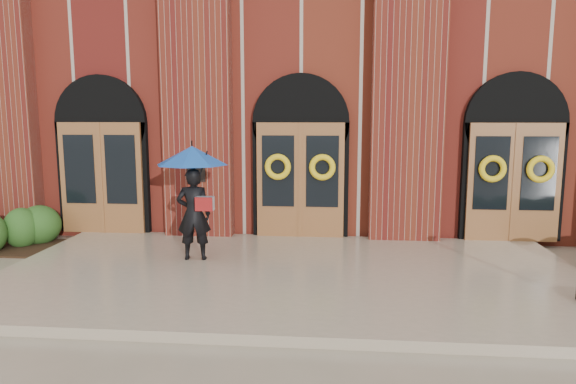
# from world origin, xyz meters

# --- Properties ---
(ground) EXTENTS (90.00, 90.00, 0.00)m
(ground) POSITION_xyz_m (0.00, 0.00, 0.00)
(ground) COLOR gray
(ground) RESTS_ON ground
(landing) EXTENTS (10.00, 5.30, 0.15)m
(landing) POSITION_xyz_m (0.00, 0.15, 0.07)
(landing) COLOR tan
(landing) RESTS_ON ground
(church_building) EXTENTS (16.20, 12.53, 7.00)m
(church_building) POSITION_xyz_m (0.00, 8.78, 3.50)
(church_building) COLOR #5F2314
(church_building) RESTS_ON ground
(man_with_umbrella) EXTENTS (1.47, 1.47, 2.11)m
(man_with_umbrella) POSITION_xyz_m (-1.83, 0.71, 1.62)
(man_with_umbrella) COLOR black
(man_with_umbrella) RESTS_ON landing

